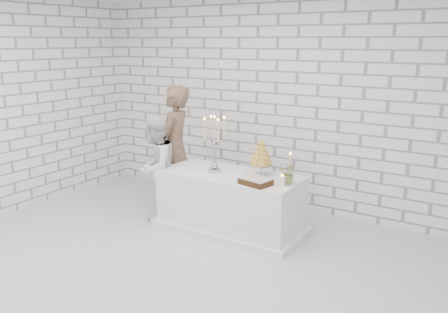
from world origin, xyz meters
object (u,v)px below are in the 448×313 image
cake_table (230,202)px  candelabra (215,144)px  bride (156,168)px  croquembouche (261,158)px  groom (175,149)px

cake_table → candelabra: 0.77m
cake_table → candelabra: bearing=-168.0°
candelabra → bride: bearing=-169.5°
cake_table → croquembouche: bearing=21.2°
bride → candelabra: (0.85, 0.16, 0.40)m
cake_table → bride: (-1.06, -0.20, 0.34)m
croquembouche → groom: bearing=177.1°
groom → bride: (-0.01, -0.41, -0.18)m
candelabra → croquembouche: 0.61m
groom → candelabra: (0.84, -0.26, 0.22)m
groom → bride: size_ratio=1.25×
bride → candelabra: candelabra is taller
bride → croquembouche: 1.48m
croquembouche → candelabra: bearing=-162.1°
cake_table → croquembouche: size_ratio=3.93×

